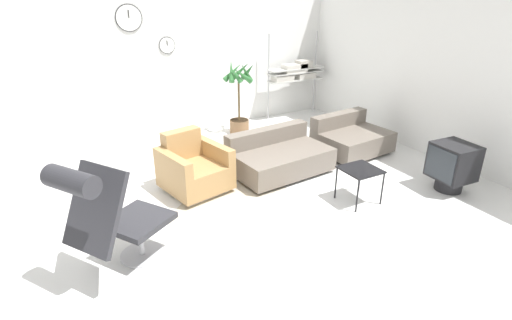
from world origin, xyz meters
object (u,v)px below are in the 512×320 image
object	(u,v)px
armchair_red	(194,170)
shelf_unit	(296,72)
lounge_chair	(107,209)
side_table	(360,172)
couch_low	(279,158)
couch_second	(351,139)
crt_television	(452,165)
potted_plant	(240,102)

from	to	relation	value
armchair_red	shelf_unit	bearing A→B (deg)	-157.30
lounge_chair	side_table	xyz separation A→B (m)	(2.98, 0.00, -0.30)
lounge_chair	shelf_unit	size ratio (longest dim) A/B	0.71
shelf_unit	side_table	bearing A→B (deg)	-110.79
side_table	couch_low	bearing A→B (deg)	109.31
couch_second	crt_television	world-z (taller)	crt_television
lounge_chair	side_table	size ratio (longest dim) A/B	2.68
shelf_unit	crt_television	bearing A→B (deg)	-90.34
side_table	shelf_unit	world-z (taller)	shelf_unit
lounge_chair	potted_plant	size ratio (longest dim) A/B	0.90
armchair_red	potted_plant	size ratio (longest dim) A/B	0.69
crt_television	potted_plant	distance (m)	3.73
lounge_chair	couch_second	distance (m)	4.25
couch_low	crt_television	distance (m)	2.34
side_table	crt_television	size ratio (longest dim) A/B	0.69
potted_plant	couch_second	bearing A→B (deg)	-56.27
armchair_red	couch_second	xyz separation A→B (m)	(2.74, 0.04, -0.06)
armchair_red	shelf_unit	xyz separation A→B (m)	(3.03, 2.16, 0.66)
couch_second	shelf_unit	xyz separation A→B (m)	(0.29, 2.12, 0.72)
side_table	potted_plant	distance (m)	3.10
lounge_chair	couch_second	xyz separation A→B (m)	(4.00, 1.35, -0.48)
side_table	couch_second	bearing A→B (deg)	52.77
crt_television	shelf_unit	world-z (taller)	shelf_unit
armchair_red	potted_plant	distance (m)	2.41
couch_second	armchair_red	bearing A→B (deg)	-4.87
lounge_chair	armchair_red	xyz separation A→B (m)	(1.26, 1.30, -0.42)
shelf_unit	potted_plant	bearing A→B (deg)	-165.98
side_table	potted_plant	xyz separation A→B (m)	(-0.15, 3.09, 0.19)
couch_low	potted_plant	world-z (taller)	potted_plant
potted_plant	shelf_unit	distance (m)	1.55
couch_second	shelf_unit	world-z (taller)	shelf_unit
couch_low	side_table	bearing A→B (deg)	103.51
armchair_red	shelf_unit	distance (m)	3.78
lounge_chair	couch_low	bearing A→B (deg)	82.72
couch_second	side_table	xyz separation A→B (m)	(-1.02, -1.34, 0.18)
couch_low	couch_second	size ratio (longest dim) A/B	1.23
lounge_chair	crt_television	xyz separation A→B (m)	(4.27, -0.34, -0.34)
couch_low	side_table	world-z (taller)	couch_low
shelf_unit	lounge_chair	bearing A→B (deg)	-141.12
armchair_red	side_table	distance (m)	2.16
couch_low	couch_second	xyz separation A→B (m)	(1.45, 0.11, -0.00)
crt_television	lounge_chair	bearing A→B (deg)	88.92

